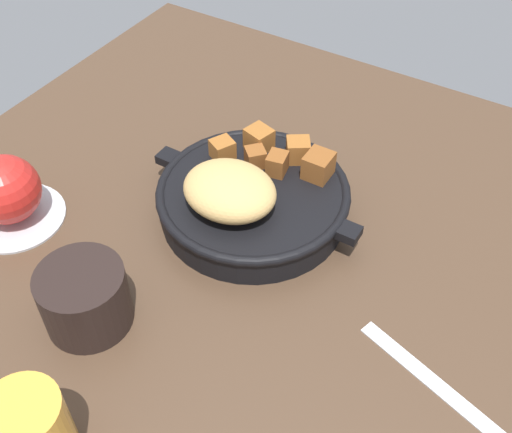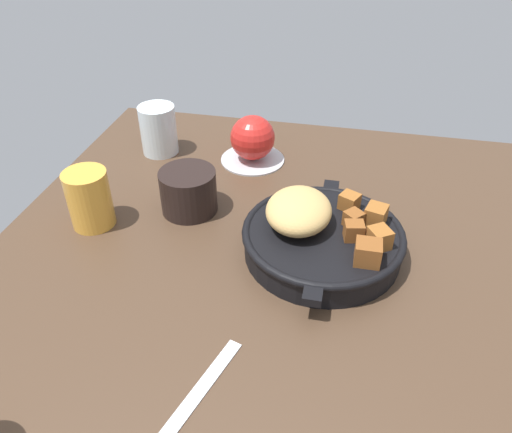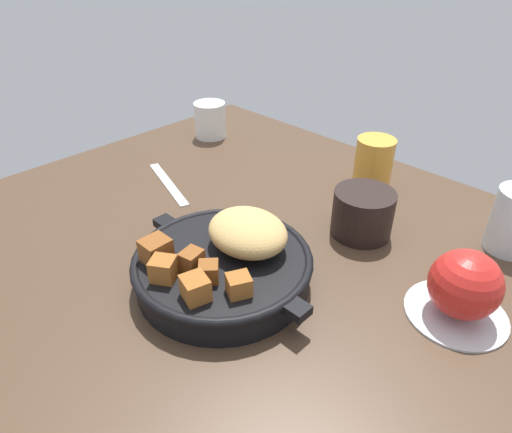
{
  "view_description": "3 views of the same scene",
  "coord_description": "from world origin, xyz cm",
  "px_view_note": "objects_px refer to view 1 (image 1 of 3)",
  "views": [
    {
      "loc": [
        -24.02,
        41.55,
        54.85
      ],
      "look_at": [
        0.39,
        1.23,
        7.11
      ],
      "focal_mm": 44.32,
      "sensor_mm": 36.0,
      "label": 1
    },
    {
      "loc": [
        -51.47,
        -7.36,
        47.15
      ],
      "look_at": [
        0.76,
        3.87,
        7.95
      ],
      "focal_mm": 34.84,
      "sensor_mm": 36.0,
      "label": 2
    },
    {
      "loc": [
        38.85,
        -33.84,
        39.06
      ],
      "look_at": [
        4.51,
        1.11,
        7.32
      ],
      "focal_mm": 31.18,
      "sensor_mm": 36.0,
      "label": 3
    }
  ],
  "objects_px": {
    "cast_iron_skillet": "(251,196)",
    "butter_knife": "(434,383)",
    "red_apple": "(5,189)",
    "coffee_mug_dark": "(85,298)"
  },
  "relations": [
    {
      "from": "cast_iron_skillet",
      "to": "butter_knife",
      "type": "bearing_deg",
      "value": 158.98
    },
    {
      "from": "cast_iron_skillet",
      "to": "butter_knife",
      "type": "distance_m",
      "value": 0.29
    },
    {
      "from": "butter_knife",
      "to": "cast_iron_skillet",
      "type": "bearing_deg",
      "value": -3.52
    },
    {
      "from": "red_apple",
      "to": "butter_knife",
      "type": "relative_size",
      "value": 0.47
    },
    {
      "from": "cast_iron_skillet",
      "to": "coffee_mug_dark",
      "type": "bearing_deg",
      "value": 73.72
    },
    {
      "from": "butter_knife",
      "to": "coffee_mug_dark",
      "type": "relative_size",
      "value": 1.95
    },
    {
      "from": "red_apple",
      "to": "butter_knife",
      "type": "xyz_separation_m",
      "value": [
        -0.51,
        -0.05,
        -0.05
      ]
    },
    {
      "from": "butter_knife",
      "to": "coffee_mug_dark",
      "type": "height_order",
      "value": "coffee_mug_dark"
    },
    {
      "from": "red_apple",
      "to": "coffee_mug_dark",
      "type": "height_order",
      "value": "red_apple"
    },
    {
      "from": "cast_iron_skillet",
      "to": "red_apple",
      "type": "xyz_separation_m",
      "value": [
        0.24,
        0.15,
        0.02
      ]
    }
  ]
}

